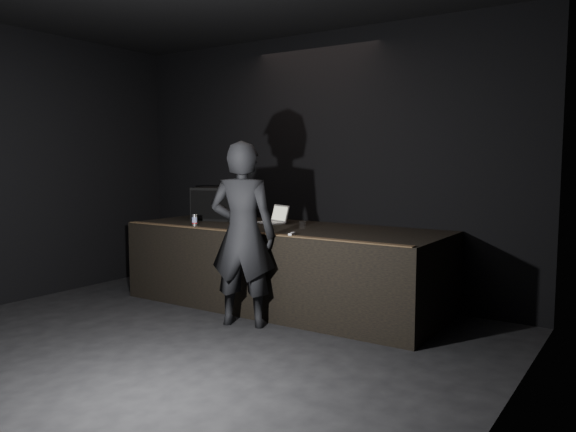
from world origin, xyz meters
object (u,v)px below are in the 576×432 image
(person, at_px, (243,234))
(stage_monitor, at_px, (219,204))
(laptop, at_px, (275,218))
(beer_can, at_px, (195,220))
(stage_riser, at_px, (284,266))

(person, bearing_deg, stage_monitor, -60.11)
(stage_monitor, bearing_deg, person, -58.49)
(laptop, xyz_separation_m, beer_can, (-0.63, -0.86, 0.01))
(laptop, distance_m, person, 1.28)
(stage_riser, xyz_separation_m, laptop, (-0.33, 0.26, 0.56))
(laptop, bearing_deg, beer_can, -104.60)
(stage_riser, distance_m, laptop, 0.70)
(stage_monitor, distance_m, beer_can, 0.84)
(stage_riser, xyz_separation_m, person, (0.09, -0.95, 0.51))
(beer_can, relative_size, person, 0.08)
(stage_riser, height_order, beer_can, beer_can)
(laptop, height_order, person, person)
(stage_monitor, distance_m, laptop, 0.90)
(beer_can, bearing_deg, laptop, 53.84)
(stage_monitor, relative_size, laptop, 1.83)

